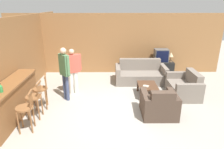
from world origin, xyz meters
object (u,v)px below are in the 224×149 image
object	(u,v)px
tv_unit	(160,68)
tv	(161,56)
bottle	(1,88)
person_by_counter	(65,71)
person_by_window	(73,69)
couch_far	(140,75)
loveseat_right	(184,87)
coffee_table	(147,87)
bar_chair_mid	(34,99)
armchair_near	(159,105)
bar_chair_far	(41,91)
table_lamp	(171,55)
book_on_table	(146,86)
bar_chair_near	(25,110)

from	to	relation	value
tv_unit	tv	bearing A→B (deg)	-90.00
bottle	person_by_counter	size ratio (longest dim) A/B	0.13
tv_unit	tv	world-z (taller)	tv
person_by_window	person_by_counter	bearing A→B (deg)	-106.61
tv	person_by_counter	distance (m)	4.34
couch_far	loveseat_right	world-z (taller)	couch_far
coffee_table	tv_unit	bearing A→B (deg)	66.47
coffee_table	bottle	xyz separation A→B (m)	(-3.79, -1.91, 0.78)
tv_unit	bottle	world-z (taller)	bottle
person_by_window	person_by_counter	size ratio (longest dim) A/B	0.92
tv_unit	bar_chair_mid	bearing A→B (deg)	-140.27
tv	armchair_near	bearing A→B (deg)	-103.76
couch_far	bottle	size ratio (longest dim) A/B	9.02
bar_chair_far	table_lamp	world-z (taller)	bar_chair_far
person_by_counter	loveseat_right	bearing A→B (deg)	4.27
book_on_table	bar_chair_near	bearing A→B (deg)	-150.30
coffee_table	table_lamp	world-z (taller)	table_lamp
armchair_near	person_by_counter	bearing A→B (deg)	159.92
bar_chair_near	bottle	world-z (taller)	bottle
tv	person_by_window	xyz separation A→B (m)	(-3.46, -1.91, 0.01)
bar_chair_mid	book_on_table	xyz separation A→B (m)	(3.20, 1.24, -0.15)
bar_chair_near	tv_unit	xyz separation A→B (m)	(4.21, 4.09, -0.26)
bar_chair_far	table_lamp	xyz separation A→B (m)	(4.64, 2.97, 0.34)
bar_chair_far	loveseat_right	size ratio (longest dim) A/B	0.79
couch_far	person_by_counter	xyz separation A→B (m)	(-2.62, -1.55, 0.68)
couch_far	person_by_window	distance (m)	2.75
bar_chair_far	loveseat_right	xyz separation A→B (m)	(4.54, 0.85, -0.26)
couch_far	table_lamp	xyz separation A→B (m)	(1.41, 0.86, 0.59)
armchair_near	loveseat_right	size ratio (longest dim) A/B	0.72
armchair_near	person_by_window	distance (m)	3.08
armchair_near	person_by_counter	world-z (taller)	person_by_counter
coffee_table	tv	bearing A→B (deg)	66.44
loveseat_right	bar_chair_near	bearing A→B (deg)	-156.48
armchair_near	table_lamp	xyz separation A→B (m)	(1.26, 3.42, 0.58)
table_lamp	person_by_window	distance (m)	4.32
tv_unit	table_lamp	bearing A→B (deg)	0.00
loveseat_right	table_lamp	xyz separation A→B (m)	(0.09, 2.12, 0.59)
coffee_table	bottle	size ratio (longest dim) A/B	3.90
tv	couch_far	bearing A→B (deg)	-139.10
tv	book_on_table	size ratio (longest dim) A/B	2.69
table_lamp	tv	bearing A→B (deg)	-179.58
couch_far	tv_unit	bearing A→B (deg)	41.00
coffee_table	book_on_table	world-z (taller)	book_on_table
book_on_table	person_by_window	world-z (taller)	person_by_window
coffee_table	person_by_window	size ratio (longest dim) A/B	0.54
bar_chair_mid	bottle	size ratio (longest dim) A/B	4.71
coffee_table	tv_unit	world-z (taller)	tv_unit
coffee_table	book_on_table	size ratio (longest dim) A/B	3.94
tv	person_by_window	distance (m)	3.95
bar_chair_mid	coffee_table	world-z (taller)	bar_chair_mid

